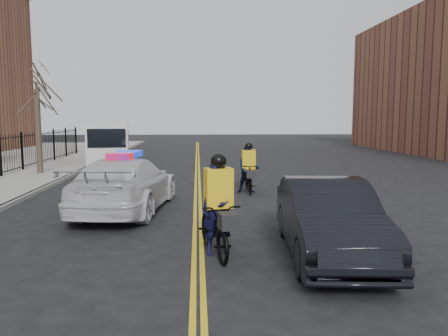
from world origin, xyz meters
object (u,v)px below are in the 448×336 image
Objects in this scene: cyclist_near at (219,220)px; police_cruiser at (126,184)px; dark_sedan at (328,219)px; cyclist_far at (249,173)px; cargo_van at (109,144)px.

police_cruiser is at bearing 108.99° from cyclist_near.
cyclist_near is (-2.22, 0.23, -0.04)m from dark_sedan.
dark_sedan is 2.49× the size of cyclist_far.
cyclist_far reaches higher than police_cruiser.
cargo_van is at bearing -70.12° from police_cruiser.
police_cruiser is at bearing -143.96° from cyclist_far.
cargo_van reaches higher than dark_sedan.
cyclist_near is at bearing 178.64° from dark_sedan.
cyclist_far is at bearing -63.49° from cargo_van.
dark_sedan is 7.64m from cyclist_far.
cyclist_near is at bearing -101.74° from cyclist_far.
police_cruiser is 0.93× the size of cargo_van.
police_cruiser is at bearing 141.02° from dark_sedan.
cargo_van reaches higher than cyclist_far.
cyclist_far is at bearing -136.83° from police_cruiser.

